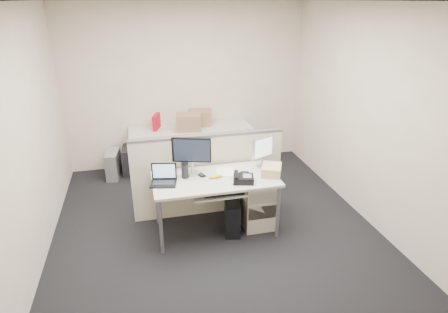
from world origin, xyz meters
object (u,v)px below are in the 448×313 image
object	(u,v)px
desk_phone	(243,179)
monitor_main	(192,156)
desk	(215,183)
laptop	(163,176)

from	to	relation	value
desk_phone	monitor_main	bearing A→B (deg)	161.44
desk	desk_phone	distance (m)	0.36
laptop	desk_phone	bearing A→B (deg)	1.91
monitor_main	desk_phone	distance (m)	0.69
monitor_main	desk	bearing A→B (deg)	-18.88
monitor_main	desk_phone	bearing A→B (deg)	-16.33
desk	laptop	size ratio (longest dim) A/B	5.08
desk	monitor_main	bearing A→B (deg)	144.25
desk	monitor_main	world-z (taller)	monitor_main
desk_phone	laptop	bearing A→B (deg)	-175.22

